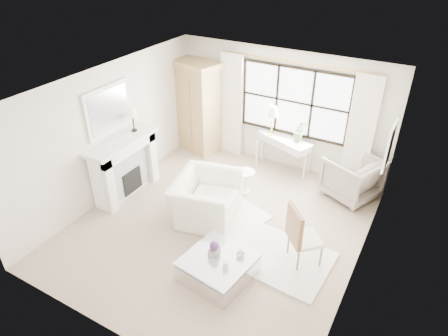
{
  "coord_description": "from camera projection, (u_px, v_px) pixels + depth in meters",
  "views": [
    {
      "loc": [
        2.99,
        -5.1,
        4.86
      ],
      "look_at": [
        -0.02,
        0.2,
        1.16
      ],
      "focal_mm": 32.0,
      "sensor_mm": 36.0,
      "label": 1
    }
  ],
  "objects": [
    {
      "name": "floor",
      "position": [
        220.0,
        225.0,
        7.57
      ],
      "size": [
        5.5,
        5.5,
        0.0
      ],
      "primitive_type": "plane",
      "color": "tan",
      "rests_on": "ground"
    },
    {
      "name": "ceiling",
      "position": [
        219.0,
        89.0,
        6.17
      ],
      "size": [
        5.5,
        5.5,
        0.0
      ],
      "primitive_type": "plane",
      "rotation": [
        3.14,
        0.0,
        0.0
      ],
      "color": "silver",
      "rests_on": "ground"
    },
    {
      "name": "wall_back",
      "position": [
        281.0,
        109.0,
        8.92
      ],
      "size": [
        5.0,
        0.0,
        5.0
      ],
      "primitive_type": "plane",
      "rotation": [
        1.57,
        0.0,
        0.0
      ],
      "color": "beige",
      "rests_on": "ground"
    },
    {
      "name": "wall_front",
      "position": [
        105.0,
        265.0,
        4.83
      ],
      "size": [
        5.0,
        0.0,
        5.0
      ],
      "primitive_type": "plane",
      "rotation": [
        -1.57,
        0.0,
        0.0
      ],
      "color": "beige",
      "rests_on": "ground"
    },
    {
      "name": "wall_left",
      "position": [
        111.0,
        132.0,
        7.93
      ],
      "size": [
        0.0,
        5.5,
        5.5
      ],
      "primitive_type": "plane",
      "rotation": [
        1.57,
        0.0,
        1.57
      ],
      "color": "beige",
      "rests_on": "ground"
    },
    {
      "name": "wall_right",
      "position": [
        367.0,
        207.0,
        5.82
      ],
      "size": [
        0.0,
        5.5,
        5.5
      ],
      "primitive_type": "plane",
      "rotation": [
        1.57,
        0.0,
        -1.57
      ],
      "color": "beige",
      "rests_on": "ground"
    },
    {
      "name": "window_pane",
      "position": [
        294.0,
        102.0,
        8.65
      ],
      "size": [
        2.4,
        0.02,
        1.5
      ],
      "primitive_type": "cube",
      "color": "white",
      "rests_on": "wall_back"
    },
    {
      "name": "window_frame",
      "position": [
        294.0,
        102.0,
        8.64
      ],
      "size": [
        2.5,
        0.04,
        1.5
      ],
      "primitive_type": null,
      "color": "black",
      "rests_on": "wall_back"
    },
    {
      "name": "curtain_rod",
      "position": [
        297.0,
        63.0,
        8.15
      ],
      "size": [
        3.3,
        0.04,
        0.04
      ],
      "primitive_type": "cylinder",
      "rotation": [
        0.0,
        1.57,
        0.0
      ],
      "color": "#B27F3D",
      "rests_on": "wall_back"
    },
    {
      "name": "curtain_left",
      "position": [
        232.0,
        106.0,
        9.41
      ],
      "size": [
        0.55,
        0.1,
        2.47
      ],
      "primitive_type": "cube",
      "color": "white",
      "rests_on": "ground"
    },
    {
      "name": "curtain_right",
      "position": [
        360.0,
        133.0,
        8.14
      ],
      "size": [
        0.55,
        0.1,
        2.47
      ],
      "primitive_type": "cube",
      "color": "silver",
      "rests_on": "ground"
    },
    {
      "name": "fireplace",
      "position": [
        124.0,
        165.0,
        8.2
      ],
      "size": [
        0.58,
        1.66,
        1.26
      ],
      "color": "white",
      "rests_on": "ground"
    },
    {
      "name": "mirror_frame",
      "position": [
        108.0,
        110.0,
        7.66
      ],
      "size": [
        0.05,
        1.15,
        0.95
      ],
      "primitive_type": "cube",
      "color": "white",
      "rests_on": "wall_left"
    },
    {
      "name": "mirror_glass",
      "position": [
        109.0,
        110.0,
        7.65
      ],
      "size": [
        0.02,
        1.0,
        0.8
      ],
      "primitive_type": "cube",
      "color": "#B9BDC5",
      "rests_on": "wall_left"
    },
    {
      "name": "art_frame",
      "position": [
        389.0,
        147.0,
        6.99
      ],
      "size": [
        0.04,
        0.62,
        0.82
      ],
      "primitive_type": "cube",
      "color": "white",
      "rests_on": "wall_right"
    },
    {
      "name": "art_canvas",
      "position": [
        388.0,
        146.0,
        7.0
      ],
      "size": [
        0.01,
        0.52,
        0.72
      ],
      "primitive_type": "cube",
      "color": "beige",
      "rests_on": "wall_right"
    },
    {
      "name": "mantel_lamp",
      "position": [
        132.0,
        113.0,
        7.98
      ],
      "size": [
        0.22,
        0.22,
        0.51
      ],
      "color": "black",
      "rests_on": "fireplace"
    },
    {
      "name": "armoire",
      "position": [
        198.0,
        106.0,
        9.61
      ],
      "size": [
        1.26,
        0.97,
        2.24
      ],
      "rotation": [
        0.0,
        0.0,
        -0.26
      ],
      "color": "tan",
      "rests_on": "floor"
    },
    {
      "name": "console_table",
      "position": [
        283.0,
        153.0,
        9.15
      ],
      "size": [
        1.38,
        0.88,
        0.8
      ],
      "rotation": [
        0.0,
        0.0,
        -0.36
      ],
      "color": "silver",
      "rests_on": "floor"
    },
    {
      "name": "console_lamp",
      "position": [
        273.0,
        112.0,
        8.78
      ],
      "size": [
        0.28,
        0.28,
        0.69
      ],
      "color": "#B99040",
      "rests_on": "console_table"
    },
    {
      "name": "orchid_plant",
      "position": [
        300.0,
        131.0,
        8.66
      ],
      "size": [
        0.35,
        0.32,
        0.51
      ],
      "primitive_type": "imported",
      "rotation": [
        0.0,
        0.0,
        0.42
      ],
      "color": "#576C48",
      "rests_on": "console_table"
    },
    {
      "name": "side_table",
      "position": [
        245.0,
        179.0,
        8.35
      ],
      "size": [
        0.4,
        0.4,
        0.51
      ],
      "color": "silver",
      "rests_on": "floor"
    },
    {
      "name": "rug_left",
      "position": [
        218.0,
        210.0,
        7.96
      ],
      "size": [
        2.11,
        1.78,
        0.03
      ],
      "primitive_type": "cube",
      "rotation": [
        0.0,
        0.0,
        -0.33
      ],
      "color": "white",
      "rests_on": "floor"
    },
    {
      "name": "rug_right",
      "position": [
        278.0,
        257.0,
        6.82
      ],
      "size": [
        1.8,
        1.4,
        0.03
      ],
      "primitive_type": "cube",
      "rotation": [
        0.0,
        0.0,
        -0.06
      ],
      "color": "white",
      "rests_on": "floor"
    },
    {
      "name": "club_armchair",
      "position": [
        206.0,
        198.0,
        7.59
      ],
      "size": [
        1.37,
        1.5,
        0.84
      ],
      "primitive_type": "imported",
      "rotation": [
        0.0,
        0.0,
        1.78
      ],
      "color": "white",
      "rests_on": "floor"
    },
    {
      "name": "wingback_chair",
      "position": [
        352.0,
        177.0,
        8.18
      ],
      "size": [
        1.29,
        1.28,
        0.9
      ],
      "primitive_type": "imported",
      "rotation": [
        0.0,
        0.0,
        -1.99
      ],
      "color": "gray",
      "rests_on": "floor"
    },
    {
      "name": "french_chair",
      "position": [
        303.0,
        246.0,
        6.61
      ],
      "size": [
        0.68,
        0.68,
        1.08
      ],
      "rotation": [
        0.0,
        0.0,
        2.33
      ],
      "color": "#96693F",
      "rests_on": "floor"
    },
    {
      "name": "coffee_table",
      "position": [
        218.0,
        268.0,
        6.38
      ],
      "size": [
        1.13,
        1.13,
        0.38
      ],
      "rotation": [
        0.0,
        0.0,
        -0.13
      ],
      "color": "silver",
      "rests_on": "floor"
    },
    {
      "name": "planter_box",
      "position": [
        214.0,
        252.0,
        6.31
      ],
      "size": [
        0.22,
        0.22,
        0.13
      ],
      "primitive_type": "cube",
      "rotation": [
        0.0,
        0.0,
        0.32
      ],
      "color": "gray",
      "rests_on": "coffee_table"
    },
    {
      "name": "planter_flowers",
      "position": [
        214.0,
        245.0,
        6.24
      ],
      "size": [
        0.15,
        0.15,
        0.15
      ],
      "primitive_type": "sphere",
      "color": "#4F2A6B",
      "rests_on": "planter_box"
    },
    {
      "name": "pillar_candle",
      "position": [
        225.0,
        265.0,
        6.08
      ],
      "size": [
        0.09,
        0.09,
        0.12
      ],
      "primitive_type": "cylinder",
      "color": "silver",
      "rests_on": "coffee_table"
    },
    {
      "name": "coffee_vase",
      "position": [
        241.0,
        253.0,
        6.28
      ],
      "size": [
        0.16,
        0.16,
        0.14
      ],
      "primitive_type": "imported",
      "rotation": [
        0.0,
        0.0,
        0.15
      ],
      "color": "silver",
      "rests_on": "coffee_table"
    }
  ]
}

